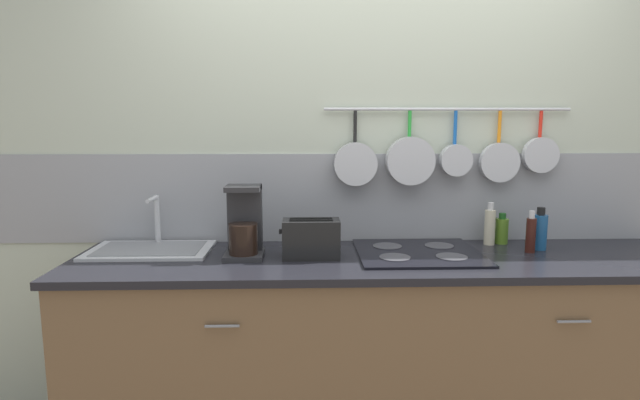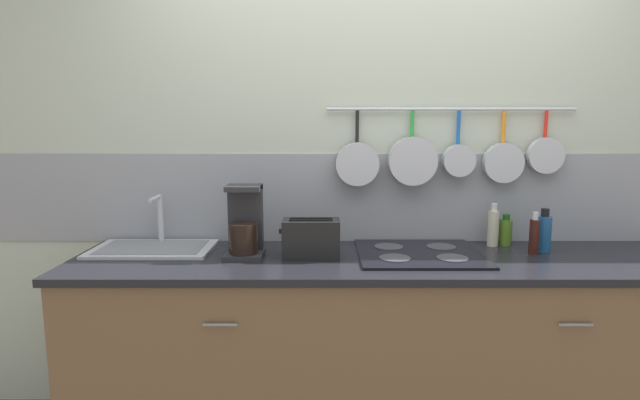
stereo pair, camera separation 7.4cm
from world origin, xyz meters
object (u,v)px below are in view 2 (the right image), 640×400
object	(u,v)px
bottle_dish_soap	(506,231)
bottle_cooking_wine	(544,232)
bottle_hot_sauce	(493,227)
bottle_olive_oil	(534,236)
toaster	(311,239)
coffee_maker	(245,227)

from	to	relation	value
bottle_dish_soap	bottle_cooking_wine	bearing A→B (deg)	-43.14
bottle_hot_sauce	bottle_olive_oil	size ratio (longest dim) A/B	1.08
bottle_hot_sauce	bottle_dish_soap	xyz separation A→B (m)	(0.07, 0.02, -0.03)
bottle_hot_sauce	bottle_olive_oil	distance (m)	0.22
bottle_olive_oil	bottle_cooking_wine	xyz separation A→B (m)	(0.07, 0.06, 0.00)
toaster	bottle_cooking_wine	world-z (taller)	bottle_cooking_wine
toaster	bottle_olive_oil	world-z (taller)	bottle_olive_oil
bottle_dish_soap	bottle_olive_oil	bearing A→B (deg)	-69.80
bottle_dish_soap	toaster	bearing A→B (deg)	-165.97
bottle_hot_sauce	bottle_olive_oil	bearing A→B (deg)	-49.50
bottle_olive_oil	toaster	bearing A→B (deg)	-176.53
toaster	bottle_dish_soap	world-z (taller)	toaster
toaster	bottle_cooking_wine	size ratio (longest dim) A/B	1.33
coffee_maker	bottle_cooking_wine	bearing A→B (deg)	3.24
coffee_maker	bottle_dish_soap	size ratio (longest dim) A/B	2.10
coffee_maker	bottle_olive_oil	size ratio (longest dim) A/B	1.65
bottle_olive_oil	bottle_cooking_wine	world-z (taller)	bottle_cooking_wine
bottle_dish_soap	bottle_cooking_wine	world-z (taller)	bottle_cooking_wine
bottle_dish_soap	bottle_olive_oil	world-z (taller)	bottle_olive_oil
coffee_maker	bottle_olive_oil	world-z (taller)	coffee_maker
toaster	bottle_hot_sauce	bearing A→B (deg)	13.88
bottle_hot_sauce	bottle_olive_oil	xyz separation A→B (m)	(0.14, -0.16, -0.01)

